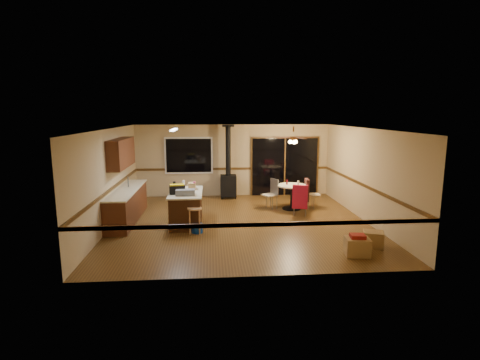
{
  "coord_description": "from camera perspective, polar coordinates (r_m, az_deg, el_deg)",
  "views": [
    {
      "loc": [
        -0.81,
        -10.02,
        3.02
      ],
      "look_at": [
        0.0,
        0.3,
        1.15
      ],
      "focal_mm": 28.0,
      "sensor_mm": 36.0,
      "label": 1
    }
  ],
  "objects": [
    {
      "name": "kitchen_island",
      "position": [
        10.37,
        -8.18,
        -4.2
      ],
      "size": [
        0.88,
        1.68,
        0.9
      ],
      "color": "#391E0E",
      "rests_on": "ground"
    },
    {
      "name": "floor",
      "position": [
        10.5,
        0.13,
        -6.48
      ],
      "size": [
        7.0,
        7.0,
        0.0
      ],
      "primitive_type": "plane",
      "color": "brown",
      "rests_on": "ground"
    },
    {
      "name": "bottle_white",
      "position": [
        10.87,
        -8.56,
        -0.59
      ],
      "size": [
        0.08,
        0.08,
        0.2
      ],
      "primitive_type": "cylinder",
      "rotation": [
        0.0,
        0.0,
        0.22
      ],
      "color": "white",
      "rests_on": "kitchen_island"
    },
    {
      "name": "blue_bucket",
      "position": [
        9.67,
        -6.54,
        -7.29
      ],
      "size": [
        0.37,
        0.37,
        0.24
      ],
      "primitive_type": "cylinder",
      "rotation": [
        0.0,
        0.0,
        0.37
      ],
      "color": "#0B3AA6",
      "rests_on": "floor"
    },
    {
      "name": "box_corner_a",
      "position": [
        8.52,
        17.41,
        -9.65
      ],
      "size": [
        0.55,
        0.48,
        0.38
      ],
      "primitive_type": "cube",
      "rotation": [
        0.0,
        0.0,
        -0.14
      ],
      "color": "#9B7744",
      "rests_on": "floor"
    },
    {
      "name": "countertop",
      "position": [
        11.0,
        -16.95,
        -1.43
      ],
      "size": [
        0.64,
        3.04,
        0.04
      ],
      "primitive_type": "cube",
      "color": "beige",
      "rests_on": "lower_cabinets"
    },
    {
      "name": "box_on_island",
      "position": [
        10.58,
        -7.32,
        -0.9
      ],
      "size": [
        0.21,
        0.28,
        0.19
      ],
      "primitive_type": "cube",
      "rotation": [
        0.0,
        0.0,
        0.02
      ],
      "color": "#9B7744",
      "rests_on": "kitchen_island"
    },
    {
      "name": "wood_stove",
      "position": [
        13.29,
        -1.79,
        0.3
      ],
      "size": [
        0.55,
        0.5,
        2.52
      ],
      "color": "black",
      "rests_on": "ground"
    },
    {
      "name": "chair_rail",
      "position": [
        10.26,
        0.13,
        -1.12
      ],
      "size": [
        7.0,
        7.0,
        0.08
      ],
      "primitive_type": null,
      "color": "#4B3012",
      "rests_on": "ground"
    },
    {
      "name": "wall_back",
      "position": [
        13.66,
        -1.06,
        3.0
      ],
      "size": [
        7.0,
        0.0,
        7.0
      ],
      "primitive_type": "plane",
      "rotation": [
        1.57,
        0.0,
        0.0
      ],
      "color": "tan",
      "rests_on": "ground"
    },
    {
      "name": "chair_right",
      "position": [
        12.08,
        10.26,
        -1.5
      ],
      "size": [
        0.5,
        0.47,
        0.7
      ],
      "color": "tan",
      "rests_on": "ground"
    },
    {
      "name": "bar_stool",
      "position": [
        9.57,
        -6.9,
        -6.15
      ],
      "size": [
        0.44,
        0.44,
        0.67
      ],
      "primitive_type": "cylinder",
      "rotation": [
        0.0,
        0.0,
        -0.22
      ],
      "color": "tan",
      "rests_on": "floor"
    },
    {
      "name": "wall_left",
      "position": [
        10.52,
        -19.24,
        0.25
      ],
      "size": [
        0.0,
        7.0,
        7.0
      ],
      "primitive_type": "plane",
      "rotation": [
        1.57,
        0.0,
        1.57
      ],
      "color": "tan",
      "rests_on": "ground"
    },
    {
      "name": "box_under_window",
      "position": [
        13.44,
        -7.47,
        -1.87
      ],
      "size": [
        0.67,
        0.61,
        0.44
      ],
      "primitive_type": "cube",
      "rotation": [
        0.0,
        0.0,
        -0.35
      ],
      "color": "#9B7744",
      "rests_on": "floor"
    },
    {
      "name": "toolbox_grey",
      "position": [
        9.83,
        -8.33,
        -1.87
      ],
      "size": [
        0.49,
        0.27,
        0.15
      ],
      "primitive_type": "cube",
      "rotation": [
        0.0,
        0.0,
        0.0
      ],
      "color": "slate",
      "rests_on": "kitchen_island"
    },
    {
      "name": "fluorescent_strip",
      "position": [
        10.38,
        -10.04,
        7.54
      ],
      "size": [
        0.1,
        1.2,
        0.04
      ],
      "primitive_type": "cube",
      "color": "white",
      "rests_on": "ceiling"
    },
    {
      "name": "wall_front",
      "position": [
        6.79,
        2.53,
        -4.44
      ],
      "size": [
        7.0,
        0.0,
        7.0
      ],
      "primitive_type": "plane",
      "rotation": [
        -1.57,
        0.0,
        0.0
      ],
      "color": "tan",
      "rests_on": "ground"
    },
    {
      "name": "lower_cabinets",
      "position": [
        11.1,
        -16.83,
        -3.71
      ],
      "size": [
        0.6,
        3.0,
        0.86
      ],
      "primitive_type": "cube",
      "color": "#512714",
      "rests_on": "ground"
    },
    {
      "name": "bottle_dark",
      "position": [
        10.4,
        -9.98,
        -0.94
      ],
      "size": [
        0.09,
        0.09,
        0.26
      ],
      "primitive_type": "cylinder",
      "rotation": [
        0.0,
        0.0,
        0.21
      ],
      "color": "black",
      "rests_on": "kitchen_island"
    },
    {
      "name": "glass_cream",
      "position": [
        11.83,
        8.87,
        -0.44
      ],
      "size": [
        0.08,
        0.08,
        0.14
      ],
      "primitive_type": "cylinder",
      "rotation": [
        0.0,
        0.0,
        0.29
      ],
      "color": "beige",
      "rests_on": "dining_table"
    },
    {
      "name": "chair_near",
      "position": [
        11.07,
        9.14,
        -2.54
      ],
      "size": [
        0.54,
        0.56,
        0.7
      ],
      "color": "tan",
      "rests_on": "ground"
    },
    {
      "name": "sliding_door",
      "position": [
        13.88,
        6.81,
        2.01
      ],
      "size": [
        2.52,
        0.1,
        2.1
      ],
      "primitive_type": "cube",
      "color": "black",
      "rests_on": "ground"
    },
    {
      "name": "box_small_red",
      "position": [
        8.45,
        17.5,
        -8.17
      ],
      "size": [
        0.34,
        0.3,
        0.08
      ],
      "primitive_type": "cube",
      "rotation": [
        0.0,
        0.0,
        -0.14
      ],
      "color": "maroon",
      "rests_on": "box_corner_a"
    },
    {
      "name": "window",
      "position": [
        13.58,
        -7.81,
        3.72
      ],
      "size": [
        1.72,
        0.1,
        1.32
      ],
      "primitive_type": "cube",
      "color": "black",
      "rests_on": "ground"
    },
    {
      "name": "wall_right",
      "position": [
        11.05,
        18.54,
        0.74
      ],
      "size": [
        0.0,
        7.0,
        7.0
      ],
      "primitive_type": "plane",
      "rotation": [
        1.57,
        0.0,
        -1.57
      ],
      "color": "tan",
      "rests_on": "ground"
    },
    {
      "name": "chair_left",
      "position": [
        11.92,
        4.93,
        -1.57
      ],
      "size": [
        0.54,
        0.54,
        0.51
      ],
      "color": "tan",
      "rests_on": "ground"
    },
    {
      "name": "toolbox_yellow_lid",
      "position": [
        9.99,
        -9.57,
        -0.74
      ],
      "size": [
        0.39,
        0.23,
        0.03
      ],
      "primitive_type": "cube",
      "rotation": [
        0.0,
        0.0,
        0.1
      ],
      "color": "gold",
      "rests_on": "toolbox_black"
    },
    {
      "name": "upper_cabinets",
      "position": [
        11.07,
        -17.64,
        3.95
      ],
      "size": [
        0.35,
        2.0,
        0.8
      ],
      "primitive_type": "cube",
      "color": "#512714",
      "rests_on": "ground"
    },
    {
      "name": "ceiling",
      "position": [
        10.06,
        0.14,
        7.84
      ],
      "size": [
        7.0,
        7.0,
        0.0
      ],
      "primitive_type": "plane",
      "rotation": [
        3.14,
        0.0,
        0.0
      ],
      "color": "silver",
      "rests_on": "ground"
    },
    {
      "name": "ceiling_fan",
      "position": [
        11.67,
        8.13,
        6.17
      ],
      "size": [
        0.24,
        0.24,
        0.55
      ],
      "color": "brown",
      "rests_on": "ceiling"
    },
    {
      "name": "toolbox_black",
      "position": [
        10.02,
        -9.55,
        -1.46
      ],
      "size": [
        0.43,
        0.26,
        0.23
      ],
      "primitive_type": "cube",
      "rotation": [
        0.0,
        0.0,
        0.1
      ],
      "color": "black",
      "rests_on": "kitchen_island"
    },
    {
      "name": "box_corner_b",
      "position": [
        9.15,
        19.61,
        -8.47
      ],
      "size": [
        0.54,
        0.51,
        0.36
      ],
      "primitive_type": "cube",
      "rotation": [
        0.0,
        0.0,
        -0.35
      ],
      "color": "#9B7744",
      "rests_on": "floor"
    },
    {
      "name": "glass_red",
      "position": [
        11.91,
        7.16,
        -0.31
      ],
      "size": [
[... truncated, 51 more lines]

